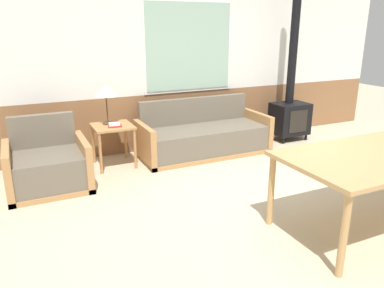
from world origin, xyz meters
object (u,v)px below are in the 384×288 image
Objects in this scene: table_lamp at (106,92)px; dining_table at (378,160)px; side_table at (113,132)px; wood_stove at (290,104)px; armchair at (48,167)px; couch at (204,138)px.

table_lamp is 0.29× the size of dining_table.
wood_stove is at bearing -0.07° from side_table.
armchair is at bearing -149.32° from table_lamp.
dining_table reaches higher than side_table.
dining_table is at bearing -55.97° from side_table.
couch is at bearing -5.95° from armchair.
wood_stove is (1.66, 0.07, 0.37)m from couch.
side_table is (-1.35, 0.08, 0.23)m from couch.
wood_stove is (1.20, 2.69, -0.06)m from dining_table.
side_table is 0.55m from table_lamp.
dining_table is 2.94m from wood_stove.
table_lamp reaches higher than armchair.
side_table is 1.10× the size of table_lamp.
table_lamp is 0.20× the size of wood_stove.
side_table is at bearing 124.03° from dining_table.
table_lamp is at bearing 123.68° from dining_table.
side_table is at bearing -67.97° from table_lamp.
armchair is at bearing -173.99° from wood_stove.
armchair reaches higher than couch.
wood_stove is (3.01, -0.00, 0.14)m from side_table.
couch reaches higher than side_table.
table_lamp is at bearing 173.04° from couch.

